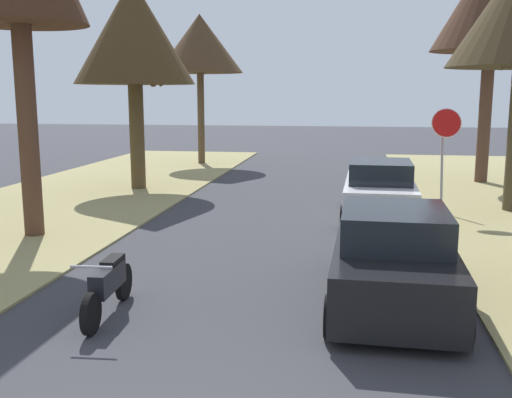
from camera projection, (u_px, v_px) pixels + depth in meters
stop_sign_far at (445, 138)px, 16.14m from camera, size 0.82×0.74×2.91m
street_tree_left_mid_b at (133, 33)px, 20.05m from camera, size 4.12×4.12×7.13m
street_tree_left_far at (200, 44)px, 27.56m from camera, size 4.02×4.02×6.95m
parked_sedan_black at (393, 259)px, 9.46m from camera, size 2.05×4.45×1.57m
parked_sedan_white at (379, 192)px, 16.00m from camera, size 2.05×4.45×1.57m
parked_motorcycle at (108, 284)px, 8.93m from camera, size 0.60×2.05×0.97m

